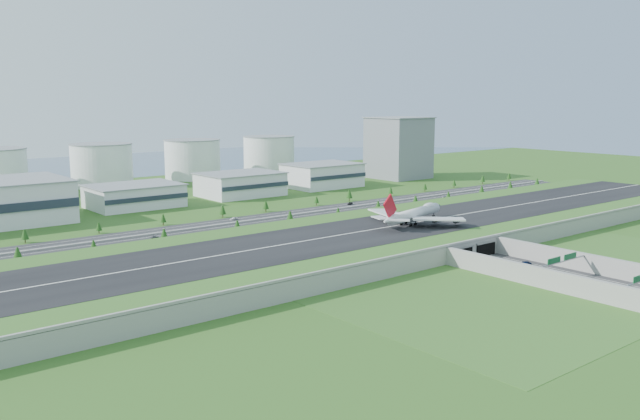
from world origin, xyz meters
TOP-DOWN VIEW (x-y plane):
  - ground at (0.00, 0.00)m, footprint 1200.00×1200.00m
  - airfield_deck at (0.00, -0.09)m, footprint 520.00×100.00m
  - underpass_road at (0.00, -99.42)m, footprint 38.80×120.40m
  - sign_gantry_near at (0.00, -95.04)m, footprint 38.70×0.70m
  - north_expressway at (0.00, 95.00)m, footprint 560.00×36.00m
  - tree_row at (18.86, 94.21)m, footprint 507.70×48.55m
  - hangar_mid_a at (-60.00, 190.00)m, footprint 58.00×42.00m
  - hangar_mid_b at (25.00, 190.00)m, footprint 58.00×42.00m
  - hangar_mid_c at (105.00, 190.00)m, footprint 58.00×42.00m
  - office_tower at (200.00, 195.00)m, footprint 46.00×46.00m
  - fuel_tank_b at (-35.00, 310.00)m, footprint 50.00×50.00m
  - fuel_tank_c at (50.00, 310.00)m, footprint 50.00×50.00m
  - fuel_tank_d at (135.00, 310.00)m, footprint 50.00×50.00m
  - bay_water at (0.00, 480.00)m, footprint 1200.00×260.00m
  - boeing_747 at (10.86, -1.66)m, footprint 60.26×56.24m
  - car_0 at (-7.25, -87.23)m, footprint 2.57×4.68m
  - car_1 at (-10.86, -122.98)m, footprint 3.00×4.87m
  - car_2 at (9.93, -71.79)m, footprint 3.56×5.27m
  - car_4 at (-95.31, 85.38)m, footprint 4.38×1.85m
  - car_5 at (60.45, 104.57)m, footprint 5.32×3.60m
  - car_6 at (136.35, 84.48)m, footprint 5.46×2.79m
  - car_7 at (-34.05, 105.17)m, footprint 5.34×2.72m

SIDE VIEW (x-z plane):
  - ground at x=0.00m, z-range 0.00..0.00m
  - bay_water at x=0.00m, z-range 0.00..0.06m
  - north_expressway at x=0.00m, z-range 0.00..0.12m
  - car_2 at x=9.93m, z-range 0.12..1.46m
  - car_6 at x=136.35m, z-range 0.12..1.60m
  - car_4 at x=-95.31m, z-range 0.12..1.60m
  - car_7 at x=-34.05m, z-range 0.12..1.61m
  - car_0 at x=-7.25m, z-range 0.12..1.63m
  - car_1 at x=-10.86m, z-range 0.12..1.63m
  - car_5 at x=60.45m, z-range 0.12..1.78m
  - underpass_road at x=0.00m, z-range -0.57..7.43m
  - airfield_deck at x=0.00m, z-range -0.48..8.72m
  - tree_row at x=18.86m, z-range 0.44..8.70m
  - sign_gantry_near at x=0.00m, z-range 2.05..11.85m
  - hangar_mid_a at x=-60.00m, z-range 0.00..15.00m
  - hangar_mid_b at x=25.00m, z-range 0.00..17.00m
  - hangar_mid_c at x=105.00m, z-range 0.00..19.00m
  - boeing_747 at x=10.86m, z-range 3.91..22.93m
  - fuel_tank_b at x=-35.00m, z-range 0.00..35.00m
  - fuel_tank_c at x=50.00m, z-range 0.00..35.00m
  - fuel_tank_d at x=135.00m, z-range 0.00..35.00m
  - office_tower at x=200.00m, z-range 0.00..55.00m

